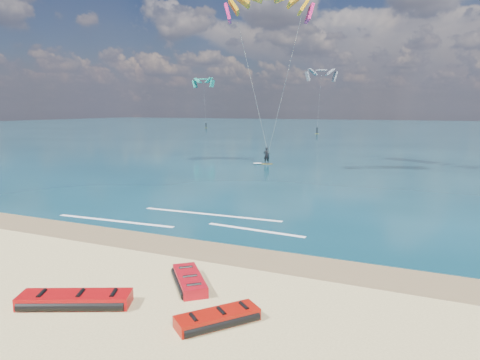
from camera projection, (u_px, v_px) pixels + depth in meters
name	position (u px, v px, depth m)	size (l,w,h in m)	color
ground	(324.00, 155.00, 51.99)	(320.00, 320.00, 0.00)	tan
wet_sand_strip	(134.00, 239.00, 18.56)	(320.00, 2.40, 0.01)	olive
sea	(379.00, 130.00, 109.81)	(320.00, 200.00, 0.04)	#0A2F3C
packed_kite_left	(76.00, 306.00, 12.32)	(3.38, 1.19, 0.43)	#A9090B
packed_kite_mid	(190.00, 285.00, 13.74)	(2.49, 1.10, 0.40)	#B40C17
packed_kite_right	(218.00, 324.00, 11.29)	(2.43, 1.04, 0.38)	#A71107
kitesurfer_main	(268.00, 79.00, 38.31)	(8.63, 9.10, 15.95)	#C09216
shoreline_foam	(188.00, 220.00, 21.55)	(12.89, 3.66, 0.01)	white
distant_kites	(329.00, 105.00, 92.72)	(88.47, 22.95, 13.42)	teal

